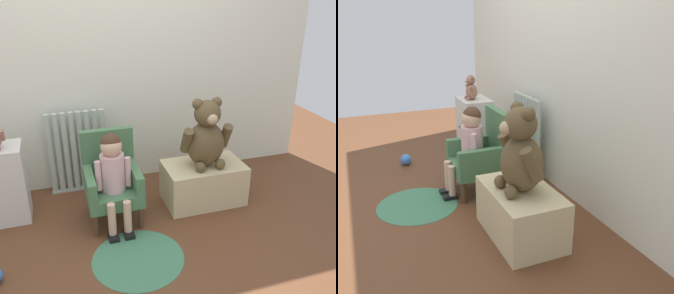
# 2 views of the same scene
# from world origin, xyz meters

# --- Properties ---
(ground_plane) EXTENTS (6.00, 6.00, 0.00)m
(ground_plane) POSITION_xyz_m (0.00, 0.00, 0.00)
(ground_plane) COLOR brown
(back_wall) EXTENTS (3.80, 0.05, 2.40)m
(back_wall) POSITION_xyz_m (0.00, 1.08, 1.20)
(back_wall) COLOR silver
(back_wall) RESTS_ON ground_plane
(radiator) EXTENTS (0.50, 0.05, 0.70)m
(radiator) POSITION_xyz_m (-0.24, 0.96, 0.35)
(radiator) COLOR #ACBCAD
(radiator) RESTS_ON ground_plane
(small_dresser) EXTENTS (0.37, 0.30, 0.59)m
(small_dresser) POSITION_xyz_m (-0.83, 0.68, 0.29)
(small_dresser) COLOR silver
(small_dresser) RESTS_ON ground_plane
(child_armchair) EXTENTS (0.39, 0.41, 0.66)m
(child_armchair) POSITION_xyz_m (-0.04, 0.48, 0.31)
(child_armchair) COLOR #46724A
(child_armchair) RESTS_ON ground_plane
(child_figure) EXTENTS (0.25, 0.35, 0.70)m
(child_figure) POSITION_xyz_m (-0.04, 0.37, 0.45)
(child_figure) COLOR beige
(child_figure) RESTS_ON ground_plane
(low_bench) EXTENTS (0.63, 0.39, 0.33)m
(low_bench) POSITION_xyz_m (0.69, 0.47, 0.16)
(low_bench) COLOR #C7B687
(low_bench) RESTS_ON ground_plane
(large_teddy_bear) EXTENTS (0.40, 0.28, 0.54)m
(large_teddy_bear) POSITION_xyz_m (0.70, 0.46, 0.57)
(large_teddy_bear) COLOR brown
(large_teddy_bear) RESTS_ON low_bench
(floor_rug) EXTENTS (0.60, 0.60, 0.01)m
(floor_rug) POSITION_xyz_m (0.02, -0.07, 0.00)
(floor_rug) COLOR #3E7755
(floor_rug) RESTS_ON ground_plane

